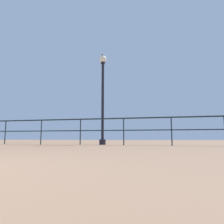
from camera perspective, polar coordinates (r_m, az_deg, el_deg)
name	(u,v)px	position (r m, az deg, el deg)	size (l,w,h in m)	color
pier_railing	(102,125)	(8.44, -2.91, -3.68)	(23.83, 0.05, 1.09)	#1A282B
lamppost_center	(103,92)	(8.99, -2.57, 5.55)	(0.31, 0.31, 4.01)	black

